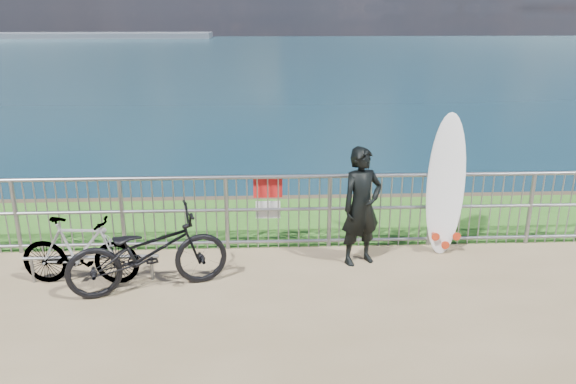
{
  "coord_description": "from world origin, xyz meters",
  "views": [
    {
      "loc": [
        0.04,
        -6.07,
        3.39
      ],
      "look_at": [
        0.37,
        1.2,
        1.0
      ],
      "focal_mm": 35.0,
      "sensor_mm": 36.0,
      "label": 1
    }
  ],
  "objects_px": {
    "surfer": "(361,206)",
    "bicycle_near": "(148,252)",
    "bicycle_far": "(80,251)",
    "surfboard": "(445,189)"
  },
  "relations": [
    {
      "from": "surfer",
      "to": "bicycle_near",
      "type": "bearing_deg",
      "value": 170.81
    },
    {
      "from": "surfer",
      "to": "bicycle_far",
      "type": "relative_size",
      "value": 1.09
    },
    {
      "from": "surfer",
      "to": "bicycle_near",
      "type": "relative_size",
      "value": 0.83
    },
    {
      "from": "bicycle_near",
      "to": "surfboard",
      "type": "bearing_deg",
      "value": -92.06
    },
    {
      "from": "surfer",
      "to": "surfboard",
      "type": "distance_m",
      "value": 1.33
    },
    {
      "from": "surfboard",
      "to": "bicycle_near",
      "type": "bearing_deg",
      "value": -165.25
    },
    {
      "from": "bicycle_near",
      "to": "bicycle_far",
      "type": "height_order",
      "value": "bicycle_near"
    },
    {
      "from": "surfer",
      "to": "surfboard",
      "type": "relative_size",
      "value": 0.82
    },
    {
      "from": "surfer",
      "to": "surfboard",
      "type": "height_order",
      "value": "surfboard"
    },
    {
      "from": "bicycle_far",
      "to": "surfboard",
      "type": "bearing_deg",
      "value": -76.09
    }
  ]
}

